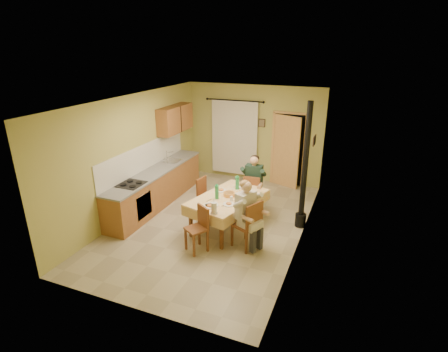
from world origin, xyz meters
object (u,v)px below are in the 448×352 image
at_px(chair_left, 207,204).
at_px(stove_flue, 304,184).
at_px(dining_table, 228,212).
at_px(chair_far, 253,200).
at_px(chair_right, 247,234).
at_px(man_right, 247,207).
at_px(chair_near, 197,237).
at_px(man_far, 254,178).

relative_size(chair_left, stove_flue, 0.33).
bearing_deg(dining_table, stove_flue, 39.28).
bearing_deg(chair_far, chair_right, -79.36).
height_order(chair_left, man_right, man_right).
xyz_separation_m(chair_near, man_right, (0.85, 0.50, 0.59)).
xyz_separation_m(dining_table, stove_flue, (1.49, 0.68, 0.64)).
distance_m(dining_table, chair_near, 1.10).
height_order(chair_near, stove_flue, stove_flue).
bearing_deg(chair_right, chair_near, 145.12).
distance_m(chair_near, man_right, 1.15).
bearing_deg(chair_right, man_right, 90.00).
bearing_deg(dining_table, chair_near, -87.44).
xyz_separation_m(man_far, man_right, (0.36, -1.58, 0.00)).
xyz_separation_m(dining_table, chair_left, (-0.68, 0.39, -0.09)).
distance_m(chair_left, stove_flue, 2.30).
bearing_deg(chair_far, chair_near, -105.98).
distance_m(chair_far, stove_flue, 1.46).
height_order(chair_far, man_far, man_far).
bearing_deg(man_right, chair_left, 78.83).
relative_size(dining_table, stove_flue, 0.72).
relative_size(chair_near, chair_left, 0.99).
xyz_separation_m(man_right, stove_flue, (0.87, 1.25, 0.15)).
height_order(dining_table, chair_right, chair_right).
xyz_separation_m(chair_right, man_far, (-0.37, 1.59, 0.59)).
height_order(dining_table, chair_near, chair_near).
height_order(chair_left, man_far, man_far).
xyz_separation_m(dining_table, chair_near, (-0.23, -1.07, -0.09)).
xyz_separation_m(chair_left, man_far, (0.94, 0.63, 0.59)).
xyz_separation_m(chair_far, chair_right, (0.37, -1.57, 0.00)).
bearing_deg(stove_flue, chair_near, -134.39).
bearing_deg(chair_left, chair_near, 26.58).
bearing_deg(chair_left, man_far, 133.33).
distance_m(dining_table, stove_flue, 1.76).
bearing_deg(chair_near, chair_right, -117.66).
xyz_separation_m(chair_far, stove_flue, (1.23, -0.32, 0.73)).
distance_m(chair_far, man_far, 0.59).
relative_size(dining_table, chair_right, 1.98).
xyz_separation_m(chair_near, chair_right, (0.86, 0.50, 0.00)).
bearing_deg(man_right, chair_near, 145.87).
xyz_separation_m(chair_near, stove_flue, (1.72, 1.75, 0.74)).
relative_size(chair_near, man_right, 0.67).
xyz_separation_m(dining_table, man_right, (0.62, -0.57, 0.50)).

